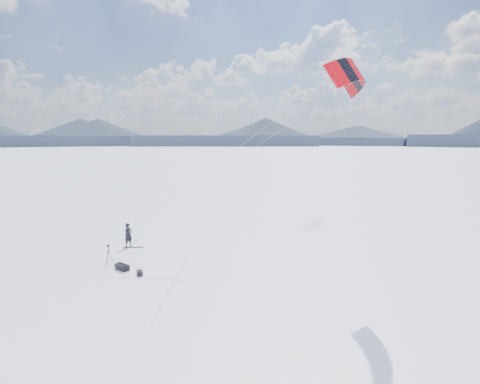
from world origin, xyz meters
The scene contains 9 objects.
ground centered at (0.00, 0.00, 0.00)m, with size 1800.00×1800.00×0.00m, color white.
horizon_hills centered at (0.00, 0.00, 4.51)m, with size 704.00×704.42×10.29m.
snow_tracks centered at (-0.65, -0.35, 0.00)m, with size 14.76×10.25×0.01m.
snowkiter centered at (-2.34, 3.75, 0.00)m, with size 0.66×0.43×1.80m, color black.
snowboard centered at (-1.89, 3.74, 0.02)m, with size 1.43×0.27×0.04m, color #851E50.
tripod centered at (-0.04, -0.36, 0.93)m, with size 0.66×0.59×1.46m.
gear_bag_a centered at (1.07, -0.34, 0.19)m, with size 1.03×0.64×0.43m.
gear_bag_b centered at (2.65, -0.53, 0.13)m, with size 0.69×0.67×0.30m.
power_kite centered at (13.18, 5.45, 11.50)m, with size 16.74×5.93×11.13m.
Camera 1 is at (18.84, -17.83, 8.22)m, focal length 30.00 mm.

